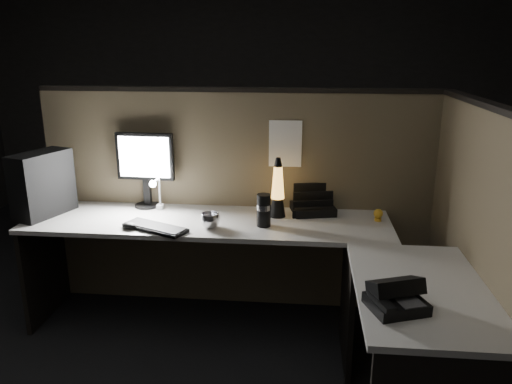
# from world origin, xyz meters

# --- Properties ---
(floor) EXTENTS (6.00, 6.00, 0.00)m
(floor) POSITION_xyz_m (0.00, 0.00, 0.00)
(floor) COLOR black
(floor) RESTS_ON ground
(room_shell) EXTENTS (6.00, 6.00, 6.00)m
(room_shell) POSITION_xyz_m (0.00, 0.00, 1.62)
(room_shell) COLOR silver
(room_shell) RESTS_ON ground
(partition_back) EXTENTS (2.66, 0.06, 1.50)m
(partition_back) POSITION_xyz_m (0.00, 0.93, 0.75)
(partition_back) COLOR brown
(partition_back) RESTS_ON ground
(partition_right) EXTENTS (0.06, 1.66, 1.50)m
(partition_right) POSITION_xyz_m (1.33, 0.10, 0.75)
(partition_right) COLOR brown
(partition_right) RESTS_ON ground
(desk) EXTENTS (2.60, 1.60, 0.73)m
(desk) POSITION_xyz_m (0.18, 0.25, 0.58)
(desk) COLOR beige
(desk) RESTS_ON ground
(pc_tower) EXTENTS (0.30, 0.43, 0.41)m
(pc_tower) POSITION_xyz_m (-1.22, 0.60, 0.94)
(pc_tower) COLOR black
(pc_tower) RESTS_ON desk
(monitor) EXTENTS (0.39, 0.17, 0.51)m
(monitor) POSITION_xyz_m (-0.61, 0.84, 1.04)
(monitor) COLOR black
(monitor) RESTS_ON desk
(keyboard) EXTENTS (0.43, 0.30, 0.02)m
(keyboard) POSITION_xyz_m (-0.43, 0.40, 0.74)
(keyboard) COLOR black
(keyboard) RESTS_ON desk
(mouse) EXTENTS (0.11, 0.09, 0.04)m
(mouse) POSITION_xyz_m (-0.59, 0.40, 0.75)
(mouse) COLOR black
(mouse) RESTS_ON desk
(clip_lamp) EXTENTS (0.05, 0.18, 0.23)m
(clip_lamp) POSITION_xyz_m (-0.51, 0.72, 0.87)
(clip_lamp) COLOR white
(clip_lamp) RESTS_ON desk
(organizer) EXTENTS (0.31, 0.29, 0.20)m
(organizer) POSITION_xyz_m (0.51, 0.82, 0.78)
(organizer) COLOR black
(organizer) RESTS_ON desk
(lava_lamp) EXTENTS (0.10, 0.10, 0.39)m
(lava_lamp) POSITION_xyz_m (0.29, 0.71, 0.89)
(lava_lamp) COLOR black
(lava_lamp) RESTS_ON desk
(travel_mug) EXTENTS (0.09, 0.09, 0.20)m
(travel_mug) POSITION_xyz_m (0.21, 0.53, 0.83)
(travel_mug) COLOR black
(travel_mug) RESTS_ON desk
(steel_mug) EXTENTS (0.15, 0.15, 0.09)m
(steel_mug) POSITION_xyz_m (-0.11, 0.46, 0.78)
(steel_mug) COLOR #B8B9C0
(steel_mug) RESTS_ON desk
(figurine) EXTENTS (0.06, 0.06, 0.06)m
(figurine) POSITION_xyz_m (0.92, 0.69, 0.78)
(figurine) COLOR gold
(figurine) RESTS_ON desk
(pinned_paper) EXTENTS (0.22, 0.00, 0.31)m
(pinned_paper) POSITION_xyz_m (0.32, 0.90, 1.17)
(pinned_paper) COLOR white
(pinned_paper) RESTS_ON partition_back
(desk_phone) EXTENTS (0.27, 0.27, 0.13)m
(desk_phone) POSITION_xyz_m (0.84, -0.40, 0.78)
(desk_phone) COLOR black
(desk_phone) RESTS_ON desk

